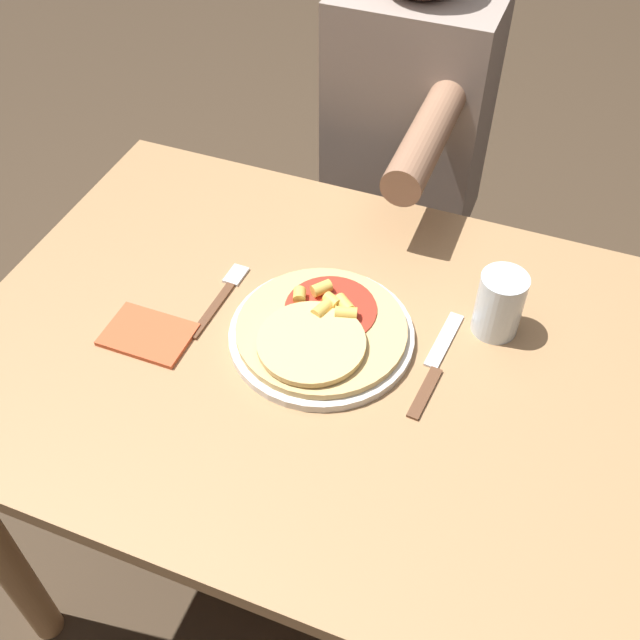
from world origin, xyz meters
The scene contains 9 objects.
ground_plane centered at (0.00, 0.00, 0.00)m, with size 8.00×8.00×0.00m, color #423323.
dining_table centered at (0.00, 0.00, 0.63)m, with size 1.09×0.79×0.75m.
plate centered at (0.00, 0.02, 0.75)m, with size 0.29×0.29×0.01m.
pizza centered at (0.00, 0.02, 0.77)m, with size 0.26×0.26×0.04m.
fork centered at (-0.18, 0.05, 0.75)m, with size 0.03×0.18×0.00m.
knife centered at (0.18, 0.03, 0.75)m, with size 0.03×0.22×0.00m.
drinking_glass centered at (0.24, 0.14, 0.80)m, with size 0.07×0.07×0.11m.
napkin centered at (-0.25, -0.07, 0.75)m, with size 0.13×0.09×0.01m.
person_diner centered at (-0.05, 0.66, 0.68)m, with size 0.32×0.52×1.18m.
Camera 1 is at (0.28, -0.70, 1.61)m, focal length 42.00 mm.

